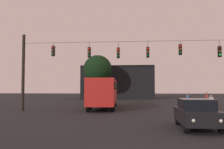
% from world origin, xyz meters
% --- Properties ---
extents(ground_plane, '(168.00, 168.00, 0.00)m').
position_xyz_m(ground_plane, '(0.00, 24.50, 0.00)').
color(ground_plane, black).
rests_on(ground_plane, ground).
extents(overhead_signal_span, '(20.92, 0.44, 7.13)m').
position_xyz_m(overhead_signal_span, '(-0.01, 16.59, 4.23)').
color(overhead_signal_span, black).
rests_on(overhead_signal_span, ground).
extents(city_bus, '(3.04, 11.11, 3.00)m').
position_xyz_m(city_bus, '(-3.21, 20.49, 1.87)').
color(city_bus, '#B21E19').
rests_on(city_bus, ground).
extents(car_near_right, '(1.90, 4.37, 1.52)m').
position_xyz_m(car_near_right, '(3.25, 7.12, 0.80)').
color(car_near_right, black).
rests_on(car_near_right, ground).
extents(pedestrian_crossing_left, '(0.30, 0.40, 1.73)m').
position_xyz_m(pedestrian_crossing_left, '(6.82, 18.70, 0.98)').
color(pedestrian_crossing_left, black).
rests_on(pedestrian_crossing_left, ground).
extents(pedestrian_crossing_center, '(0.32, 0.41, 1.71)m').
position_xyz_m(pedestrian_crossing_center, '(4.71, 16.75, 0.97)').
color(pedestrian_crossing_center, black).
rests_on(pedestrian_crossing_center, ground).
extents(pedestrian_crossing_right, '(0.34, 0.41, 1.50)m').
position_xyz_m(pedestrian_crossing_right, '(6.82, 17.17, 0.84)').
color(pedestrian_crossing_right, black).
rests_on(pedestrian_crossing_right, ground).
extents(corner_building, '(15.06, 12.24, 6.84)m').
position_xyz_m(corner_building, '(-3.58, 51.48, 3.42)').
color(corner_building, black).
rests_on(corner_building, ground).
extents(tree_left_silhouette, '(5.28, 5.28, 8.25)m').
position_xyz_m(tree_left_silhouette, '(-6.81, 40.45, 5.59)').
color(tree_left_silhouette, black).
rests_on(tree_left_silhouette, ground).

